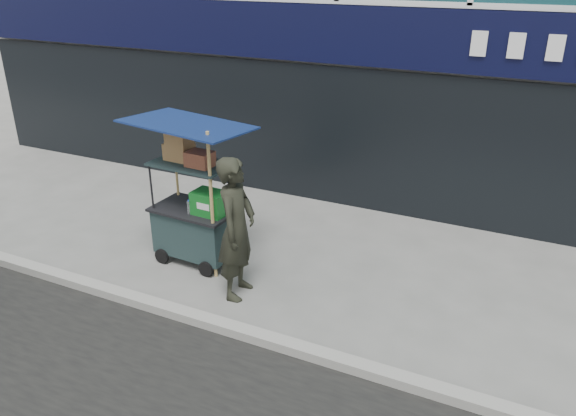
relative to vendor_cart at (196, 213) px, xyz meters
The scene contains 4 objects.
ground 1.64m from the vendor_cart, 49.22° to the right, with size 80.00×80.00×0.00m, color #60615C.
curb 1.75m from the vendor_cart, 53.85° to the right, with size 80.00×0.18×0.12m, color gray.
vendor_cart is the anchor object (origin of this frame).
vendor_man 1.12m from the vendor_cart, 27.88° to the right, with size 0.68×0.45×1.87m, color black.
Camera 1 is at (3.30, -4.78, 4.01)m, focal length 35.00 mm.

